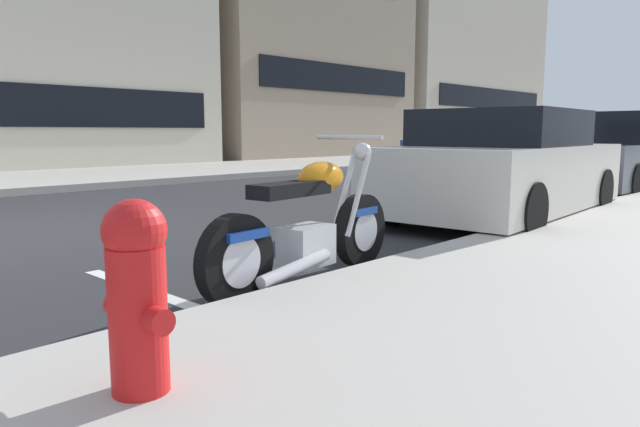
{
  "coord_description": "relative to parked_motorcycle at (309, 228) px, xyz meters",
  "views": [
    {
      "loc": [
        -2.08,
        -6.85,
        1.13
      ],
      "look_at": [
        1.12,
        -3.85,
        0.51
      ],
      "focal_mm": 32.5,
      "sensor_mm": 36.0,
      "label": 1
    }
  ],
  "objects": [
    {
      "name": "sidewalk_far_curb",
      "position": [
        11.05,
        10.44,
        -0.35
      ],
      "size": [
        120.0,
        5.0,
        0.14
      ],
      "primitive_type": "cube",
      "color": "#ADA89E",
      "rests_on": "ground"
    },
    {
      "name": "parking_stall_stripe",
      "position": [
        -0.95,
        0.45,
        -0.42
      ],
      "size": [
        0.12,
        2.2,
        0.01
      ],
      "primitive_type": "cube",
      "color": "silver",
      "rests_on": "ground"
    },
    {
      "name": "parked_motorcycle",
      "position": [
        0.0,
        0.0,
        0.0
      ],
      "size": [
        2.07,
        0.62,
        1.1
      ],
      "rotation": [
        0.0,
        0.0,
        0.1
      ],
      "color": "black",
      "rests_on": "ground"
    },
    {
      "name": "parked_car_at_intersection",
      "position": [
        4.06,
        0.46,
        0.24
      ],
      "size": [
        4.14,
        2.1,
        1.4
      ],
      "rotation": [
        0.0,
        0.0,
        0.05
      ],
      "color": "beige",
      "rests_on": "ground"
    },
    {
      "name": "parked_car_mid_block",
      "position": [
        8.97,
        0.63,
        0.26
      ],
      "size": [
        4.6,
        1.95,
        1.48
      ],
      "rotation": [
        0.0,
        0.0,
        -0.01
      ],
      "color": "#4C515B",
      "rests_on": "ground"
    },
    {
      "name": "car_opposite_curb",
      "position": [
        14.61,
        7.31,
        0.25
      ],
      "size": [
        4.15,
        2.13,
        1.43
      ],
      "rotation": [
        0.0,
        0.0,
        3.21
      ],
      "color": "navy",
      "rests_on": "ground"
    },
    {
      "name": "fire_hydrant",
      "position": [
        -1.96,
        -1.01,
        0.11
      ],
      "size": [
        0.24,
        0.36,
        0.75
      ],
      "color": "red",
      "rests_on": "sidewalk_near_curb"
    },
    {
      "name": "townhouse_behind_pole",
      "position": [
        4.33,
        17.37,
        3.67
      ],
      "size": [
        9.17,
        9.35,
        8.18
      ],
      "color": "beige",
      "rests_on": "ground"
    },
    {
      "name": "townhouse_mid_block",
      "position": [
        28.13,
        16.82,
        6.37
      ],
      "size": [
        13.8,
        8.23,
        13.59
      ],
      "color": "beige",
      "rests_on": "ground"
    }
  ]
}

